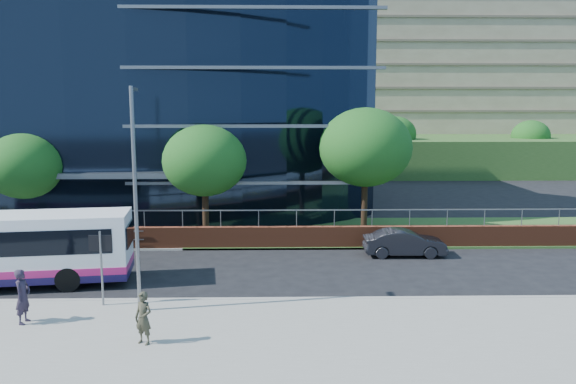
{
  "coord_description": "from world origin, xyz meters",
  "views": [
    {
      "loc": [
        10.97,
        -21.72,
        7.4
      ],
      "look_at": [
        11.56,
        8.0,
        2.94
      ],
      "focal_mm": 35.0,
      "sensor_mm": 36.0,
      "label": 1
    }
  ],
  "objects_px": {
    "tree_far_b": "(25,166)",
    "pedestrian": "(23,296)",
    "tree_dist_e": "(395,134)",
    "tree_dist_f": "(531,136)",
    "street_sign": "(101,253)",
    "tree_far_d": "(365,147)",
    "streetlight_east": "(135,193)",
    "parked_car": "(404,243)",
    "tree_far_c": "(204,161)",
    "pedestrian_b": "(143,318)"
  },
  "relations": [
    {
      "from": "tree_far_c",
      "to": "tree_dist_f",
      "type": "relative_size",
      "value": 1.08
    },
    {
      "from": "tree_far_b",
      "to": "tree_dist_f",
      "type": "bearing_deg",
      "value": 37.08
    },
    {
      "from": "tree_far_c",
      "to": "tree_far_d",
      "type": "xyz_separation_m",
      "value": [
        9.0,
        1.0,
        0.65
      ]
    },
    {
      "from": "tree_dist_f",
      "to": "tree_far_b",
      "type": "bearing_deg",
      "value": -142.92
    },
    {
      "from": "tree_far_d",
      "to": "tree_dist_e",
      "type": "distance_m",
      "value": 31.06
    },
    {
      "from": "tree_dist_e",
      "to": "pedestrian_b",
      "type": "distance_m",
      "value": 48.39
    },
    {
      "from": "pedestrian",
      "to": "street_sign",
      "type": "bearing_deg",
      "value": -46.74
    },
    {
      "from": "tree_dist_e",
      "to": "parked_car",
      "type": "height_order",
      "value": "tree_dist_e"
    },
    {
      "from": "tree_far_b",
      "to": "parked_car",
      "type": "relative_size",
      "value": 1.48
    },
    {
      "from": "street_sign",
      "to": "tree_dist_e",
      "type": "xyz_separation_m",
      "value": [
        19.5,
        41.59,
        2.39
      ]
    },
    {
      "from": "pedestrian",
      "to": "tree_far_b",
      "type": "bearing_deg",
      "value": 27.24
    },
    {
      "from": "tree_far_d",
      "to": "pedestrian",
      "type": "xyz_separation_m",
      "value": [
        -13.65,
        -13.31,
        -4.1
      ]
    },
    {
      "from": "tree_far_d",
      "to": "tree_dist_e",
      "type": "xyz_separation_m",
      "value": [
        8.0,
        30.0,
        -0.65
      ]
    },
    {
      "from": "tree_dist_f",
      "to": "parked_car",
      "type": "relative_size",
      "value": 1.48
    },
    {
      "from": "tree_far_c",
      "to": "tree_far_d",
      "type": "relative_size",
      "value": 0.87
    },
    {
      "from": "tree_far_b",
      "to": "tree_dist_e",
      "type": "height_order",
      "value": "tree_dist_e"
    },
    {
      "from": "tree_dist_f",
      "to": "streetlight_east",
      "type": "bearing_deg",
      "value": -127.58
    },
    {
      "from": "tree_far_c",
      "to": "tree_dist_e",
      "type": "xyz_separation_m",
      "value": [
        17.0,
        31.0,
        0.0
      ]
    },
    {
      "from": "tree_dist_e",
      "to": "pedestrian",
      "type": "xyz_separation_m",
      "value": [
        -21.65,
        -43.31,
        -3.45
      ]
    },
    {
      "from": "tree_far_c",
      "to": "pedestrian",
      "type": "height_order",
      "value": "tree_far_c"
    },
    {
      "from": "pedestrian_b",
      "to": "tree_far_d",
      "type": "bearing_deg",
      "value": 85.4
    },
    {
      "from": "tree_dist_f",
      "to": "pedestrian",
      "type": "distance_m",
      "value": 58.99
    },
    {
      "from": "tree_dist_f",
      "to": "tree_far_c",
      "type": "bearing_deg",
      "value": -135.0
    },
    {
      "from": "street_sign",
      "to": "tree_dist_f",
      "type": "distance_m",
      "value": 56.25
    },
    {
      "from": "tree_far_b",
      "to": "pedestrian",
      "type": "height_order",
      "value": "tree_far_b"
    },
    {
      "from": "tree_far_d",
      "to": "parked_car",
      "type": "distance_m",
      "value": 6.38
    },
    {
      "from": "tree_far_c",
      "to": "tree_dist_f",
      "type": "distance_m",
      "value": 46.67
    },
    {
      "from": "tree_far_d",
      "to": "streetlight_east",
      "type": "relative_size",
      "value": 0.93
    },
    {
      "from": "parked_car",
      "to": "streetlight_east",
      "type": "bearing_deg",
      "value": 125.52
    },
    {
      "from": "street_sign",
      "to": "pedestrian",
      "type": "distance_m",
      "value": 2.95
    },
    {
      "from": "street_sign",
      "to": "tree_far_d",
      "type": "height_order",
      "value": "tree_far_d"
    },
    {
      "from": "pedestrian",
      "to": "pedestrian_b",
      "type": "xyz_separation_m",
      "value": [
        4.48,
        -1.79,
        -0.11
      ]
    },
    {
      "from": "tree_far_b",
      "to": "tree_dist_e",
      "type": "bearing_deg",
      "value": 48.48
    },
    {
      "from": "street_sign",
      "to": "tree_far_b",
      "type": "xyz_separation_m",
      "value": [
        -7.5,
        11.09,
        2.06
      ]
    },
    {
      "from": "street_sign",
      "to": "parked_car",
      "type": "xyz_separation_m",
      "value": [
        12.89,
        7.3,
        -1.48
      ]
    },
    {
      "from": "tree_dist_e",
      "to": "tree_far_b",
      "type": "bearing_deg",
      "value": -131.52
    },
    {
      "from": "street_sign",
      "to": "tree_far_d",
      "type": "bearing_deg",
      "value": 45.22
    },
    {
      "from": "tree_dist_e",
      "to": "tree_dist_f",
      "type": "distance_m",
      "value": 16.13
    },
    {
      "from": "tree_far_c",
      "to": "tree_far_d",
      "type": "distance_m",
      "value": 9.08
    },
    {
      "from": "tree_far_d",
      "to": "tree_dist_f",
      "type": "bearing_deg",
      "value": 53.13
    },
    {
      "from": "tree_dist_f",
      "to": "pedestrian",
      "type": "bearing_deg",
      "value": -129.72
    },
    {
      "from": "streetlight_east",
      "to": "tree_dist_f",
      "type": "bearing_deg",
      "value": 52.42
    },
    {
      "from": "street_sign",
      "to": "pedestrian",
      "type": "relative_size",
      "value": 1.49
    },
    {
      "from": "tree_far_b",
      "to": "streetlight_east",
      "type": "height_order",
      "value": "streetlight_east"
    },
    {
      "from": "street_sign",
      "to": "pedestrian_b",
      "type": "relative_size",
      "value": 1.69
    },
    {
      "from": "tree_far_b",
      "to": "pedestrian_b",
      "type": "relative_size",
      "value": 3.65
    },
    {
      "from": "tree_dist_e",
      "to": "tree_dist_f",
      "type": "relative_size",
      "value": 1.08
    },
    {
      "from": "tree_far_b",
      "to": "pedestrian",
      "type": "relative_size",
      "value": 3.22
    },
    {
      "from": "tree_dist_e",
      "to": "streetlight_east",
      "type": "distance_m",
      "value": 45.85
    },
    {
      "from": "streetlight_east",
      "to": "tree_dist_e",
      "type": "bearing_deg",
      "value": 66.89
    }
  ]
}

